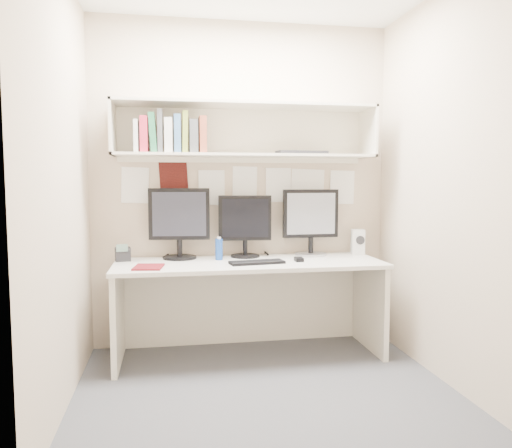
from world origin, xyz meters
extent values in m
cube|color=#444448|center=(0.00, 0.00, 0.00)|extent=(2.40, 2.00, 0.01)
cube|color=#BEAA91|center=(0.00, 1.00, 1.30)|extent=(2.40, 0.02, 2.60)
cube|color=#BEAA91|center=(0.00, -1.00, 1.30)|extent=(2.40, 0.02, 2.60)
cube|color=#BEAA91|center=(-1.20, 0.00, 1.30)|extent=(0.02, 2.00, 2.60)
cube|color=#BEAA91|center=(1.20, 0.00, 1.30)|extent=(0.02, 2.00, 2.60)
cube|color=beige|center=(0.00, 0.64, 0.71)|extent=(2.00, 0.70, 0.03)
cube|color=beige|center=(0.00, 0.97, 0.35)|extent=(1.96, 0.02, 0.70)
cube|color=beige|center=(0.00, 0.81, 1.53)|extent=(2.00, 0.38, 0.02)
cube|color=beige|center=(0.00, 0.81, 1.91)|extent=(2.00, 0.38, 0.02)
cube|color=beige|center=(0.00, 0.99, 1.72)|extent=(2.00, 0.02, 0.40)
cube|color=beige|center=(-0.99, 0.81, 1.72)|extent=(0.02, 0.38, 0.40)
cube|color=beige|center=(0.99, 0.81, 1.72)|extent=(0.02, 0.38, 0.40)
cylinder|color=black|center=(-0.51, 0.86, 0.74)|extent=(0.26, 0.26, 0.02)
cylinder|color=black|center=(-0.51, 0.86, 0.81)|extent=(0.04, 0.04, 0.13)
cube|color=black|center=(-0.51, 0.87, 1.08)|extent=(0.47, 0.09, 0.40)
cube|color=black|center=(-0.51, 0.85, 1.08)|extent=(0.41, 0.05, 0.34)
cylinder|color=black|center=(0.00, 0.86, 0.74)|extent=(0.23, 0.23, 0.02)
cylinder|color=black|center=(0.00, 0.86, 0.80)|extent=(0.04, 0.04, 0.12)
cube|color=black|center=(0.00, 0.87, 1.04)|extent=(0.42, 0.08, 0.36)
cube|color=black|center=(0.00, 0.85, 1.04)|extent=(0.36, 0.05, 0.30)
cylinder|color=#A5A5AA|center=(0.54, 0.86, 0.74)|extent=(0.25, 0.25, 0.02)
cylinder|color=black|center=(0.54, 0.86, 0.81)|extent=(0.04, 0.04, 0.13)
cube|color=black|center=(0.54, 0.87, 1.07)|extent=(0.46, 0.04, 0.39)
cube|color=#B8B9BD|center=(0.54, 0.85, 1.07)|extent=(0.40, 0.01, 0.33)
cube|color=black|center=(0.04, 0.53, 0.74)|extent=(0.41, 0.20, 0.02)
cube|color=black|center=(0.37, 0.58, 0.74)|extent=(0.06, 0.10, 0.03)
cube|color=beige|center=(0.94, 0.85, 0.83)|extent=(0.12, 0.12, 0.20)
cylinder|color=black|center=(0.94, 0.79, 0.85)|extent=(0.07, 0.02, 0.07)
cylinder|color=#163F98|center=(-0.22, 0.75, 0.81)|extent=(0.06, 0.06, 0.16)
cylinder|color=white|center=(-0.22, 0.75, 0.90)|extent=(0.03, 0.03, 0.02)
cube|color=maroon|center=(-0.74, 0.48, 0.74)|extent=(0.22, 0.26, 0.01)
cube|color=black|center=(-0.94, 0.82, 0.78)|extent=(0.13, 0.11, 0.10)
cube|color=#4C6659|center=(-0.94, 0.77, 0.84)|extent=(0.08, 0.02, 0.06)
cube|color=silver|center=(-0.82, 0.75, 1.66)|extent=(0.03, 0.19, 0.23)
cube|color=#BE2339|center=(-0.76, 0.75, 1.67)|extent=(0.05, 0.19, 0.26)
cube|color=#20623D|center=(-0.70, 0.75, 1.68)|extent=(0.04, 0.19, 0.29)
cube|color=#424446|center=(-0.65, 0.75, 1.70)|extent=(0.04, 0.19, 0.31)
cube|color=silver|center=(-0.59, 0.75, 1.67)|extent=(0.06, 0.19, 0.25)
cube|color=#396190|center=(-0.52, 0.75, 1.68)|extent=(0.05, 0.19, 0.28)
cube|color=olive|center=(-0.47, 0.75, 1.69)|extent=(0.04, 0.19, 0.30)
cube|color=#414244|center=(-0.40, 0.75, 1.66)|extent=(0.06, 0.19, 0.24)
cube|color=brown|center=(-0.34, 0.75, 1.67)|extent=(0.05, 0.19, 0.27)
cube|color=black|center=(0.44, 0.80, 1.55)|extent=(0.40, 0.18, 0.03)
camera|label=1|loc=(-0.59, -3.03, 1.34)|focal=35.00mm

